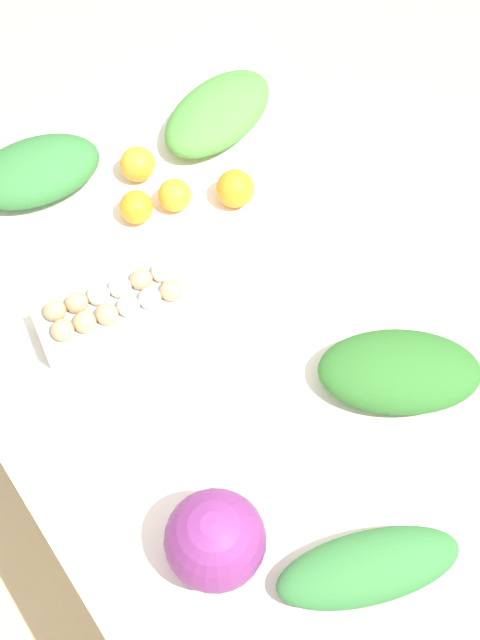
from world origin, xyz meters
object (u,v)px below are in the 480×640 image
orange_3 (136,207)px  orange_0 (175,195)px  greens_bunch_dandelion (36,171)px  greens_bunch_kale (368,568)px  greens_bunch_beet_tops (218,113)px  greens_bunch_chard (399,371)px  orange_1 (137,164)px  orange_2 (235,189)px  cabbage_purple (215,540)px  egg_carton (115,308)px

orange_3 → orange_0: bearing=77.2°
greens_bunch_dandelion → greens_bunch_kale: 1.01m
greens_bunch_beet_tops → orange_0: (0.13, -0.19, -0.01)m
greens_bunch_chard → greens_bunch_beet_tops: same height
orange_0 → orange_1: bearing=-169.7°
orange_0 → orange_2: bearing=61.1°
greens_bunch_dandelion → greens_bunch_beet_tops: size_ratio=0.94×
orange_2 → orange_1: bearing=-143.1°
cabbage_purple → orange_2: cabbage_purple is taller
egg_carton → greens_bunch_kale: size_ratio=1.02×
egg_carton → orange_2: egg_carton is taller
greens_bunch_dandelion → orange_0: (0.20, 0.20, -0.01)m
greens_bunch_beet_tops → greens_bunch_chard: bearing=-6.7°
greens_bunch_kale → orange_2: orange_2 is taller
greens_bunch_chard → greens_bunch_dandelion: bearing=-157.9°
cabbage_purple → greens_bunch_beet_tops: cabbage_purple is taller
greens_bunch_dandelion → orange_0: size_ratio=3.96×
cabbage_purple → orange_3: size_ratio=2.36×
greens_bunch_dandelion → orange_2: size_ratio=3.45×
egg_carton → orange_3: size_ratio=4.51×
orange_0 → greens_bunch_dandelion: bearing=-135.1°
orange_0 → orange_3: bearing=-102.8°
orange_1 → orange_2: orange_2 is taller
greens_bunch_kale → orange_1: size_ratio=4.12×
orange_2 → egg_carton: bearing=-72.4°
cabbage_purple → greens_bunch_chard: cabbage_purple is taller
greens_bunch_beet_tops → orange_1: size_ratio=3.89×
cabbage_purple → orange_1: cabbage_purple is taller
orange_1 → greens_bunch_beet_tops: bearing=94.7°
egg_carton → orange_1: bearing=-116.9°
cabbage_purple → greens_bunch_dandelion: (-0.85, 0.13, -0.03)m
greens_bunch_chard → orange_3: size_ratio=4.26×
cabbage_purple → egg_carton: cabbage_purple is taller
orange_1 → orange_3: bearing=-32.9°
greens_bunch_chard → orange_0: (-0.57, -0.11, -0.01)m
greens_bunch_dandelion → greens_bunch_chard: (0.77, 0.31, -0.00)m
egg_carton → cabbage_purple: bearing=89.5°
greens_bunch_chard → greens_bunch_beet_tops: size_ratio=1.02×
greens_bunch_chard → orange_2: (-0.51, -0.00, -0.00)m
greens_bunch_kale → greens_bunch_chard: bearing=132.2°
greens_bunch_kale → orange_3: (-0.82, 0.07, -0.00)m
greens_bunch_kale → orange_1: bearing=171.8°
greens_bunch_kale → orange_2: (-0.75, 0.26, 0.00)m
orange_1 → orange_2: bearing=36.9°
orange_0 → orange_1: size_ratio=0.92×
egg_carton → orange_3: 0.24m
greens_bunch_dandelion → orange_0: greens_bunch_dandelion is taller
greens_bunch_beet_tops → orange_0: greens_bunch_beet_tops is taller
greens_bunch_chard → orange_2: greens_bunch_chard is taller
greens_bunch_beet_tops → greens_bunch_dandelion: bearing=-100.9°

